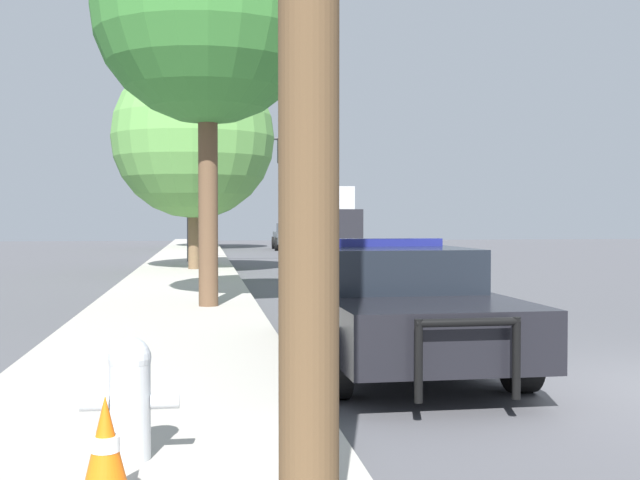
% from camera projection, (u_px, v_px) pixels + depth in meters
% --- Properties ---
extents(sidewalk_left, '(3.00, 110.00, 0.13)m').
position_uv_depth(sidewalk_left, '(145.00, 403.00, 7.02)').
color(sidewalk_left, '#ADA89E').
rests_on(sidewalk_left, ground_plane).
extents(police_car, '(2.12, 5.12, 1.45)m').
position_uv_depth(police_car, '(389.00, 301.00, 9.17)').
color(police_car, black).
rests_on(police_car, ground_plane).
extents(fire_hydrant, '(0.62, 0.27, 0.79)m').
position_uv_depth(fire_hydrant, '(130.00, 395.00, 5.14)').
color(fire_hydrant, '#B7BCC1').
rests_on(fire_hydrant, sidewalk_left).
extents(traffic_light, '(3.59, 0.35, 4.64)m').
position_uv_depth(traffic_light, '(230.00, 171.00, 29.11)').
color(traffic_light, '#424247').
rests_on(traffic_light, sidewalk_left).
extents(car_background_distant, '(2.15, 4.49, 1.43)m').
position_uv_depth(car_background_distant, '(292.00, 236.00, 43.48)').
color(car_background_distant, '#474C51').
rests_on(car_background_distant, ground_plane).
extents(box_truck, '(2.52, 7.50, 3.33)m').
position_uv_depth(box_truck, '(327.00, 217.00, 42.36)').
color(box_truck, black).
rests_on(box_truck, ground_plane).
extents(tree_sidewalk_mid, '(5.00, 5.00, 6.56)m').
position_uv_depth(tree_sidewalk_mid, '(193.00, 137.00, 24.63)').
color(tree_sidewalk_mid, brown).
rests_on(tree_sidewalk_mid, sidewalk_left).
extents(tree_sidewalk_far, '(5.43, 5.43, 7.12)m').
position_uv_depth(tree_sidewalk_far, '(206.00, 167.00, 44.19)').
color(tree_sidewalk_far, brown).
rests_on(tree_sidewalk_far, sidewalk_left).
extents(tree_sidewalk_near, '(4.05, 4.05, 7.27)m').
position_uv_depth(tree_sidewalk_near, '(207.00, 10.00, 14.08)').
color(tree_sidewalk_near, brown).
rests_on(tree_sidewalk_near, sidewalk_left).
extents(traffic_cone, '(0.28, 0.28, 0.59)m').
position_uv_depth(traffic_cone, '(105.00, 449.00, 4.34)').
color(traffic_cone, orange).
rests_on(traffic_cone, sidewalk_left).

